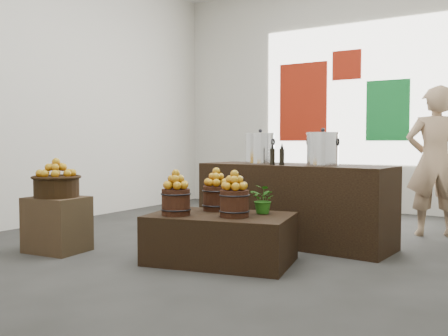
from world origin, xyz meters
The scene contains 23 objects.
ground centered at (0.00, 0.00, 0.00)m, with size 7.00×7.00×0.00m, color #373734.
back_wall centered at (0.00, 3.50, 2.00)m, with size 6.00×0.04×4.00m, color beige.
back_opening centered at (0.30, 3.48, 2.00)m, with size 3.20×0.02×2.40m, color white.
deco_red_left centered at (-0.60, 3.47, 1.90)m, with size 0.90×0.04×1.40m, color #9D1E0C.
deco_green_right centered at (0.90, 3.47, 1.70)m, with size 0.70×0.04×1.00m, color #137C2F.
deco_red_upper centered at (0.20, 3.47, 2.50)m, with size 0.50×0.04×0.50m, color #9D1E0C.
crate centered at (-1.38, -1.40, 0.29)m, with size 0.59×0.48×0.59m, color #4C3523.
wicker_basket centered at (-1.38, -1.40, 0.70)m, with size 0.47×0.47×0.21m, color black.
apples_in_basket centered at (-1.38, -1.40, 0.90)m, with size 0.37×0.37×0.20m, color #9A1904, non-canonical shape.
display_table centered at (0.37, -0.89, 0.24)m, with size 1.37×0.84×0.47m, color black.
apple_bucket_front_left centered at (0.03, -1.16, 0.60)m, with size 0.27×0.27×0.25m, color #381B0F.
apples_in_bucket_front_left centered at (0.03, -1.16, 0.82)m, with size 0.21×0.21×0.18m, color #9A1904, non-canonical shape.
apple_bucket_front_right centered at (0.57, -0.95, 0.60)m, with size 0.27×0.27×0.25m, color #381B0F.
apples_in_bucket_front_right centered at (0.57, -0.95, 0.82)m, with size 0.21×0.21×0.18m, color #9A1904, non-canonical shape.
apple_bucket_rear centered at (0.18, -0.67, 0.60)m, with size 0.27×0.27×0.25m, color #381B0F.
apples_in_bucket_rear centered at (0.18, -0.67, 0.82)m, with size 0.21×0.21×0.18m, color #9A1904, non-canonical shape.
herb_garnish_right centered at (0.71, -0.63, 0.62)m, with size 0.26×0.23×0.29m, color #1F5B13.
herb_garnish_left centered at (-0.18, -0.84, 0.60)m, with size 0.14×0.11×0.25m, color #1F5B13.
counter centered at (0.61, 0.33, 0.46)m, with size 2.25×0.72×0.92m, color black.
stock_pot_left centered at (0.15, 0.37, 1.09)m, with size 0.35×0.35×0.35m, color silver.
stock_pot_center centered at (0.97, 0.30, 1.09)m, with size 0.35×0.35×0.35m, color silver.
oil_cruets centered at (0.59, 0.10, 1.05)m, with size 0.16×0.06×0.26m, color black, non-canonical shape.
shopper centered at (1.91, 1.68, 0.94)m, with size 0.68×0.45×1.87m, color tan.
Camera 1 is at (2.94, -4.99, 1.18)m, focal length 40.00 mm.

